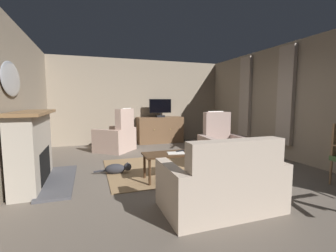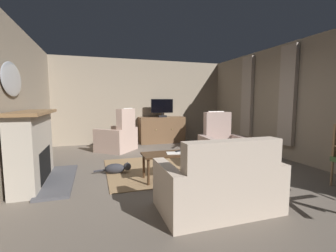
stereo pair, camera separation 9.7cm
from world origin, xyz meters
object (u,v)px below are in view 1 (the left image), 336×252
(armchair_near_window, at_px, (222,150))
(tv_remote, at_px, (180,151))
(cat, at_px, (117,169))
(tv_cabinet, at_px, (160,130))
(sofa_floral, at_px, (223,186))
(wall_mirror_oval, at_px, (11,79))
(coffee_table, at_px, (173,156))
(potted_plant_tall_palm_by_window, at_px, (216,144))
(fireplace, at_px, (34,150))
(armchair_in_far_corner, at_px, (117,138))
(television, at_px, (160,107))
(folded_newspaper, at_px, (176,153))

(armchair_near_window, bearing_deg, tv_remote, -161.58)
(tv_remote, xyz_separation_m, cat, (-1.08, 0.56, -0.39))
(tv_cabinet, xyz_separation_m, sofa_floral, (-0.65, -4.91, -0.09))
(wall_mirror_oval, distance_m, coffee_table, 2.90)
(wall_mirror_oval, xyz_separation_m, potted_plant_tall_palm_by_window, (4.44, 1.26, -1.53))
(fireplace, bearing_deg, armchair_near_window, -1.25)
(armchair_in_far_corner, bearing_deg, potted_plant_tall_palm_by_window, -19.65)
(television, relative_size, coffee_table, 0.70)
(tv_remote, xyz_separation_m, sofa_floral, (0.03, -1.38, -0.17))
(armchair_near_window, bearing_deg, potted_plant_tall_palm_by_window, 64.22)
(sofa_floral, bearing_deg, armchair_near_window, 58.55)
(fireplace, bearing_deg, television, 44.11)
(coffee_table, xyz_separation_m, armchair_in_far_corner, (-0.69, 2.70, -0.05))
(coffee_table, relative_size, tv_remote, 6.23)
(armchair_in_far_corner, bearing_deg, sofa_floral, -77.70)
(coffee_table, distance_m, cat, 1.16)
(tv_remote, height_order, armchair_near_window, armchair_near_window)
(coffee_table, xyz_separation_m, cat, (-0.92, 0.63, -0.32))
(television, distance_m, armchair_in_far_corner, 1.92)
(tv_remote, relative_size, potted_plant_tall_palm_by_window, 0.16)
(television, bearing_deg, armchair_in_far_corner, -151.24)
(cat, bearing_deg, armchair_near_window, -5.17)
(sofa_floral, bearing_deg, coffee_table, 98.21)
(television, distance_m, sofa_floral, 4.97)
(folded_newspaper, bearing_deg, armchair_near_window, 31.81)
(fireplace, relative_size, wall_mirror_oval, 1.77)
(television, bearing_deg, tv_remote, -101.12)
(television, bearing_deg, cat, -121.19)
(wall_mirror_oval, distance_m, tv_remote, 3.00)
(armchair_in_far_corner, bearing_deg, fireplace, -126.08)
(folded_newspaper, relative_size, armchair_in_far_corner, 0.24)
(fireplace, height_order, armchair_near_window, fireplace)
(fireplace, bearing_deg, armchair_in_far_corner, 53.92)
(sofa_floral, bearing_deg, folded_newspaper, 96.66)
(tv_remote, xyz_separation_m, potted_plant_tall_palm_by_window, (1.75, 1.71, -0.28))
(coffee_table, xyz_separation_m, potted_plant_tall_palm_by_window, (1.91, 1.77, -0.21))
(folded_newspaper, bearing_deg, fireplace, 177.94)
(wall_mirror_oval, bearing_deg, television, 41.94)
(folded_newspaper, relative_size, armchair_near_window, 0.26)
(cat, bearing_deg, tv_remote, -27.67)
(armchair_in_far_corner, bearing_deg, armchair_near_window, -49.33)
(fireplace, height_order, armchair_in_far_corner, fireplace)
(armchair_near_window, relative_size, armchair_in_far_corner, 0.93)
(armchair_near_window, bearing_deg, armchair_in_far_corner, 130.67)
(cat, bearing_deg, tv_cabinet, 59.27)
(television, distance_m, folded_newspaper, 3.72)
(sofa_floral, distance_m, cat, 2.25)
(wall_mirror_oval, height_order, folded_newspaper, wall_mirror_oval)
(tv_remote, bearing_deg, potted_plant_tall_palm_by_window, 24.88)
(tv_cabinet, bearing_deg, potted_plant_tall_palm_by_window, -59.57)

